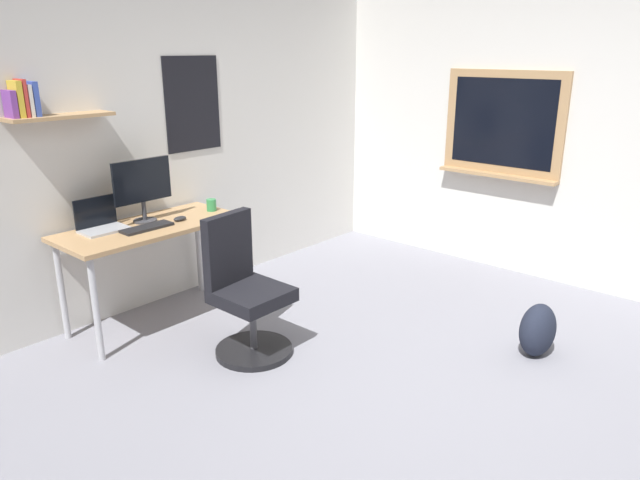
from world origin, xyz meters
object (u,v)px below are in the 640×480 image
monitor_primary (142,186)px  computer_mouse (180,219)px  keyboard (147,228)px  backpack (538,330)px  office_chair (245,296)px  coffee_mug (211,205)px  desk (150,236)px  laptop (101,223)px

monitor_primary → computer_mouse: (0.18, -0.17, -0.25)m
keyboard → computer_mouse: computer_mouse is taller
backpack → office_chair: bearing=129.9°
coffee_mug → computer_mouse: bearing=-171.6°
coffee_mug → desk: bearing=177.5°
office_chair → monitor_primary: monitor_primary is taller
desk → coffee_mug: (0.55, -0.02, 0.13)m
keyboard → coffee_mug: coffee_mug is taller
monitor_primary → keyboard: size_ratio=1.25×
office_chair → desk: bearing=98.7°
laptop → computer_mouse: 0.55m
laptop → monitor_primary: 0.39m
backpack → computer_mouse: bearing=117.1°
monitor_primary → backpack: monitor_primary is taller
desk → laptop: 0.36m
keyboard → backpack: 2.78m
desk → backpack: size_ratio=3.58×
office_chair → monitor_primary: bearing=95.9°
laptop → computer_mouse: bearing=-23.1°
laptop → office_chair: bearing=-67.1°
laptop → backpack: (1.68, -2.51, -0.63)m
backpack → monitor_primary: bearing=118.8°
keyboard → coffee_mug: bearing=4.6°
backpack → desk: bearing=120.4°
computer_mouse → backpack: computer_mouse is taller
office_chair → backpack: 1.97m
desk → office_chair: size_ratio=1.37×
keyboard → monitor_primary: bearing=59.9°
monitor_primary → backpack: (1.35, -2.46, -0.84)m
desk → coffee_mug: bearing=-2.5°
desk → monitor_primary: bearing=71.0°
office_chair → keyboard: 0.89m
keyboard → coffee_mug: 0.62m
office_chair → computer_mouse: bearing=84.1°
desk → backpack: (1.39, -2.37, -0.49)m
monitor_primary → backpack: size_ratio=1.28×
computer_mouse → desk: bearing=161.0°
computer_mouse → coffee_mug: coffee_mug is taller
laptop → monitor_primary: (0.33, -0.05, 0.22)m
keyboard → backpack: size_ratio=1.02×
office_chair → laptop: (-0.43, 1.01, 0.40)m
desk → computer_mouse: bearing=-19.0°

